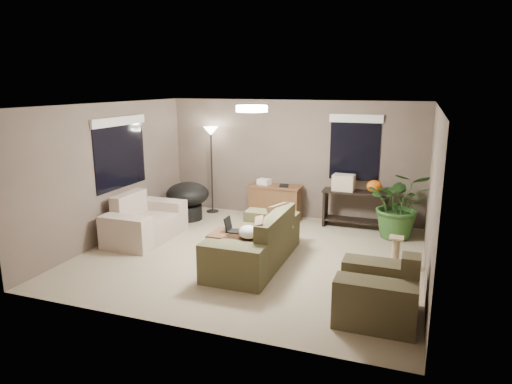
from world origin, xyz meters
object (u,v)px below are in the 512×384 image
(main_sofa, at_px, (257,245))
(console_table, at_px, (355,206))
(desk, at_px, (275,203))
(loveseat, at_px, (144,223))
(houseplant, at_px, (400,212))
(armchair, at_px, (378,294))
(cat_scratching_post, at_px, (395,254))
(papasan_chair, at_px, (188,198))
(coffee_table, at_px, (240,238))
(floor_lamp, at_px, (211,141))

(main_sofa, bearing_deg, console_table, 63.05)
(desk, bearing_deg, loveseat, -134.14)
(console_table, xyz_separation_m, houseplant, (0.86, -0.35, 0.06))
(console_table, bearing_deg, houseplant, -21.85)
(loveseat, relative_size, armchair, 1.60)
(loveseat, height_order, cat_scratching_post, loveseat)
(loveseat, distance_m, houseplant, 4.76)
(cat_scratching_post, bearing_deg, papasan_chair, 163.81)
(desk, distance_m, houseplant, 2.55)
(main_sofa, relative_size, papasan_chair, 2.29)
(desk, bearing_deg, houseplant, -7.05)
(coffee_table, bearing_deg, loveseat, 170.98)
(coffee_table, bearing_deg, floor_lamp, 124.08)
(main_sofa, distance_m, houseplant, 2.95)
(loveseat, xyz_separation_m, floor_lamp, (0.40, 2.11, 1.30))
(coffee_table, distance_m, houseplant, 3.13)
(armchair, height_order, floor_lamp, floor_lamp)
(coffee_table, xyz_separation_m, console_table, (1.54, 2.35, 0.08))
(armchair, height_order, houseplant, houseplant)
(console_table, distance_m, papasan_chair, 3.48)
(coffee_table, height_order, papasan_chair, papasan_chair)
(main_sofa, relative_size, armchair, 2.20)
(desk, relative_size, papasan_chair, 1.14)
(papasan_chair, bearing_deg, main_sofa, -39.27)
(armchair, distance_m, desk, 4.30)
(desk, relative_size, console_table, 0.85)
(armchair, relative_size, cat_scratching_post, 2.00)
(armchair, relative_size, papasan_chair, 1.04)
(papasan_chair, height_order, houseplant, houseplant)
(armchair, xyz_separation_m, houseplant, (0.08, 3.23, 0.20))
(loveseat, bearing_deg, main_sofa, -9.39)
(floor_lamp, distance_m, cat_scratching_post, 4.73)
(armchair, bearing_deg, papasan_chair, 144.86)
(armchair, height_order, desk, armchair)
(main_sofa, bearing_deg, houseplant, 44.67)
(armchair, xyz_separation_m, papasan_chair, (-4.21, 2.96, 0.17))
(desk, bearing_deg, papasan_chair, -161.85)
(floor_lamp, height_order, cat_scratching_post, floor_lamp)
(armchair, distance_m, houseplant, 3.24)
(armchair, xyz_separation_m, floor_lamp, (-3.97, 3.67, 1.30))
(loveseat, bearing_deg, console_table, 29.38)
(desk, bearing_deg, main_sofa, -79.64)
(main_sofa, height_order, coffee_table, main_sofa)
(loveseat, distance_m, armchair, 4.64)
(papasan_chair, bearing_deg, desk, 18.15)
(main_sofa, xyz_separation_m, loveseat, (-2.36, 0.39, 0.00))
(main_sofa, xyz_separation_m, coffee_table, (-0.31, 0.07, 0.06))
(cat_scratching_post, bearing_deg, console_table, 115.49)
(desk, bearing_deg, cat_scratching_post, -35.69)
(desk, distance_m, cat_scratching_post, 3.15)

